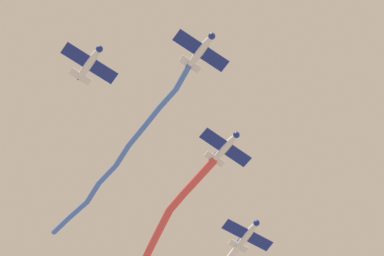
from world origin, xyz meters
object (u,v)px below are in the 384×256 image
Objects in this scene: airplane_right_wing at (90,63)px; airplane_slot at (247,235)px; airplane_left_wing at (225,147)px; airplane_lead at (201,50)px.

airplane_right_wing is 0.99× the size of airplane_slot.
airplane_right_wing reaches higher than airplane_left_wing.
airplane_right_wing is at bearing -92.79° from airplane_left_wing.
airplane_lead is at bearing 47.43° from airplane_right_wing.
airplane_left_wing is 0.97× the size of airplane_slot.
airplane_right_wing is (-15.58, -8.17, 0.30)m from airplane_left_wing.
airplane_slot is (8.22, 22.18, -0.30)m from airplane_lead.
airplane_lead is at bearing -50.82° from airplane_left_wing.
airplane_right_wing is at bearing -70.32° from airplane_slot.
airplane_slot is at bearing 106.12° from airplane_right_wing.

